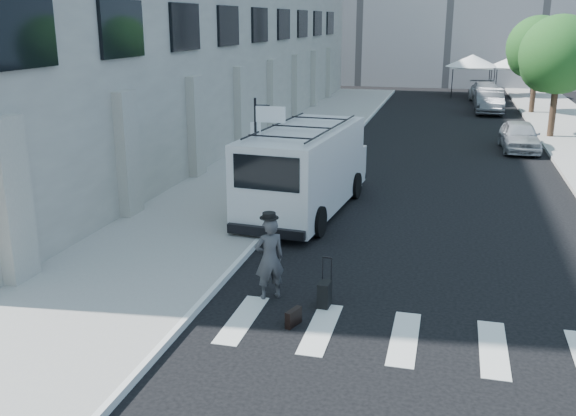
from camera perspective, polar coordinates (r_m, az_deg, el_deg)
The scene contains 15 objects.
ground at distance 15.44m, azimuth 2.98°, elevation -5.48°, with size 120.00×120.00×0.00m, color black.
sidewalk_left at distance 31.38m, azimuth 1.20°, elevation 5.99°, with size 4.50×48.00×0.15m, color gray.
building_left at distance 35.09m, azimuth -10.06°, elevation 16.58°, with size 10.00×44.00×12.00m, color gray.
sign_pole at distance 18.27m, azimuth -2.20°, elevation 6.64°, with size 1.03×0.07×3.50m.
tree_near at distance 34.58m, azimuth 22.75°, elevation 12.23°, with size 3.80×3.83×6.03m.
tree_far at distance 43.50m, azimuth 21.16°, elevation 13.00°, with size 3.80×3.83×6.03m.
tent_left at distance 52.16m, azimuth 16.08°, elevation 12.45°, with size 4.00×4.00×3.20m.
tent_right at distance 52.83m, azimuth 19.61°, elevation 12.19°, with size 4.00×4.00×3.20m.
businessman at distance 13.60m, azimuth -1.66°, elevation -4.52°, with size 0.65×0.43×1.79m, color #3E3E41.
briefcase at distance 12.68m, azimuth 0.48°, elevation -9.70°, with size 0.12×0.44×0.34m, color black.
suitcase at distance 13.44m, azimuth 3.27°, elevation -7.64°, with size 0.26×0.39×1.04m.
cargo_van at distance 19.77m, azimuth 1.58°, elevation 3.50°, with size 2.93×7.14×2.60m.
parked_car_a at distance 31.08m, azimuth 19.89°, elevation 6.04°, with size 1.60×3.98×1.35m, color #A5A8AD.
parked_car_b at distance 43.35m, azimuth 17.44°, elevation 9.10°, with size 1.67×4.80×1.58m, color #4F5156.
parked_car_c at distance 48.65m, azimuth 17.17°, elevation 9.77°, with size 2.04×5.01×1.45m, color #9EA1A5.
Camera 1 is at (2.78, -14.05, 5.75)m, focal length 40.00 mm.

